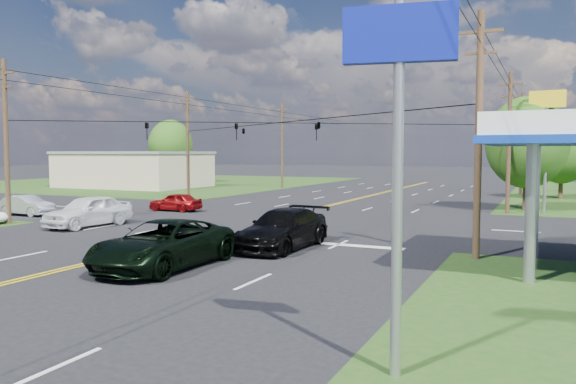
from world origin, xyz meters
The scene contains 22 objects.
ground centered at (0.00, 12.00, 0.00)m, with size 280.00×280.00×0.00m, color black.
grass_nw centered at (-35.00, 44.00, 0.00)m, with size 46.00×48.00×0.03m, color #1F4315.
stop_bar centered at (5.00, 4.00, 0.00)m, with size 10.00×0.50×0.02m, color silver.
retail_nw centered at (-30.00, 34.00, 2.00)m, with size 16.00×11.00×4.00m, color beige.
pole_sw centered at (-13.00, 3.00, 4.92)m, with size 1.60×0.28×9.50m.
pole_se centered at (13.00, 3.00, 4.92)m, with size 1.60×0.28×9.50m.
pole_nw centered at (-13.00, 21.00, 4.92)m, with size 1.60×0.28×9.50m.
pole_ne centered at (13.00, 21.00, 4.92)m, with size 1.60×0.28×9.50m.
pole_left_far centered at (-13.00, 40.00, 5.17)m, with size 1.60×0.28×10.00m.
pole_right_far centered at (13.00, 40.00, 5.17)m, with size 1.60×0.28×10.00m.
span_wire_signals centered at (0.00, 12.00, 6.00)m, with size 26.00×18.00×1.13m.
power_lines centered at (0.00, 10.00, 8.60)m, with size 26.04×100.00×0.64m.
tree_right_a centered at (14.00, 24.00, 4.87)m, with size 5.70×5.70×8.18m.
tree_right_b centered at (16.50, 36.00, 4.22)m, with size 4.94×4.94×7.09m.
tree_far_l centered at (-32.00, 44.00, 5.19)m, with size 6.08×6.08×8.72m.
pickup_dkgreen centered at (3.00, -3.42, 0.85)m, with size 2.83×6.14×1.71m, color black.
suv_black centered at (5.10, 2.19, 0.84)m, with size 2.36×5.80×1.68m, color black.
pickup_white centered at (-7.84, 4.00, 0.89)m, with size 2.09×5.20×1.77m, color white.
sedan_silver centered at (-15.78, 6.56, 0.67)m, with size 1.42×4.07×1.34m, color silver.
sedan_red centered at (-8.51, 13.00, 0.65)m, with size 1.54×3.82×1.30m, color maroon.
polesign_se centered at (13.00, -9.61, 5.24)m, with size 2.02×0.60×6.83m.
polesign_ne centered at (15.27, 22.35, 6.54)m, with size 2.31×0.44×8.35m.
Camera 1 is at (15.46, -19.60, 4.13)m, focal length 35.00 mm.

